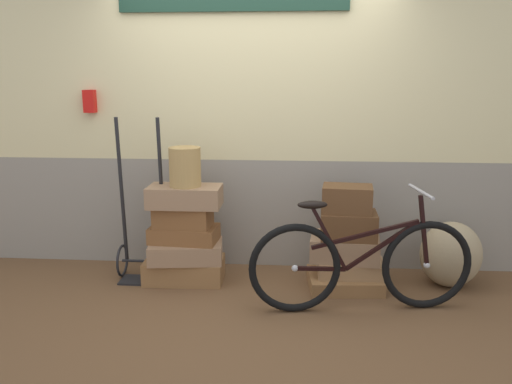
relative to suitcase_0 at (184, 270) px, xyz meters
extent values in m
cube|color=brown|center=(0.57, -0.32, -0.13)|extent=(9.10, 5.20, 0.06)
cube|color=gray|center=(0.57, 0.53, 0.40)|extent=(7.10, 0.20, 1.00)
cube|color=beige|center=(0.57, 0.53, 1.75)|extent=(7.10, 0.20, 1.71)
cube|color=red|center=(-0.90, 0.39, 1.42)|extent=(0.10, 0.08, 0.20)
cube|color=olive|center=(0.00, 0.00, 0.00)|extent=(0.68, 0.39, 0.19)
cube|color=#937051|center=(0.02, -0.03, 0.18)|extent=(0.65, 0.43, 0.16)
cube|color=brown|center=(0.01, 0.00, 0.32)|extent=(0.59, 0.36, 0.13)
cube|color=brown|center=(0.01, -0.01, 0.48)|extent=(0.49, 0.31, 0.18)
cube|color=#937051|center=(0.03, -0.02, 0.66)|extent=(0.61, 0.33, 0.17)
cube|color=olive|center=(1.37, -0.04, -0.04)|extent=(0.63, 0.52, 0.11)
cube|color=#9E754C|center=(1.42, -0.01, 0.08)|extent=(0.56, 0.42, 0.13)
cube|color=#937051|center=(1.37, 0.00, 0.24)|extent=(0.60, 0.46, 0.19)
cube|color=brown|center=(1.39, -0.04, 0.45)|extent=(0.46, 0.34, 0.22)
cube|color=brown|center=(1.37, -0.03, 0.67)|extent=(0.42, 0.31, 0.22)
cylinder|color=#A8844C|center=(0.04, -0.02, 0.91)|extent=(0.26, 0.26, 0.33)
torus|color=black|center=(-0.57, 0.06, 0.05)|extent=(0.02, 0.29, 0.29)
torus|color=black|center=(-0.16, 0.06, 0.05)|extent=(0.02, 0.29, 0.29)
cylinder|color=black|center=(-0.36, 0.06, 0.05)|extent=(0.41, 0.02, 0.02)
cylinder|color=black|center=(-0.54, 0.06, 0.68)|extent=(0.03, 0.11, 1.27)
cylinder|color=black|center=(-0.19, 0.06, 0.68)|extent=(0.03, 0.11, 1.27)
cube|color=black|center=(-0.36, -0.05, -0.09)|extent=(0.37, 0.22, 0.02)
ellipsoid|color=#9E8966|center=(2.26, 0.06, 0.18)|extent=(0.51, 0.43, 0.56)
torus|color=black|center=(0.95, -0.54, 0.25)|extent=(0.69, 0.15, 0.69)
sphere|color=#B2B2B7|center=(0.95, -0.54, 0.25)|extent=(0.05, 0.05, 0.05)
torus|color=black|center=(1.95, -0.40, 0.25)|extent=(0.69, 0.15, 0.69)
sphere|color=#B2B2B7|center=(1.95, -0.40, 0.25)|extent=(0.05, 0.05, 0.05)
cube|color=black|center=(1.60, -0.45, 0.41)|extent=(0.55, 0.11, 0.39)
cube|color=black|center=(1.20, -0.51, 0.47)|extent=(0.29, 0.07, 0.50)
cube|color=black|center=(1.14, -0.52, 0.24)|extent=(0.38, 0.08, 0.05)
cube|color=black|center=(1.47, -0.47, 0.50)|extent=(0.80, 0.14, 0.22)
cube|color=black|center=(1.91, -0.41, 0.52)|extent=(0.12, 0.04, 0.55)
ellipsoid|color=black|center=(1.07, -0.53, 0.73)|extent=(0.23, 0.12, 0.06)
cylinder|color=#A5A5AD|center=(1.86, -0.41, 0.82)|extent=(0.09, 0.46, 0.02)
camera|label=1|loc=(0.95, -4.21, 1.66)|focal=36.65mm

